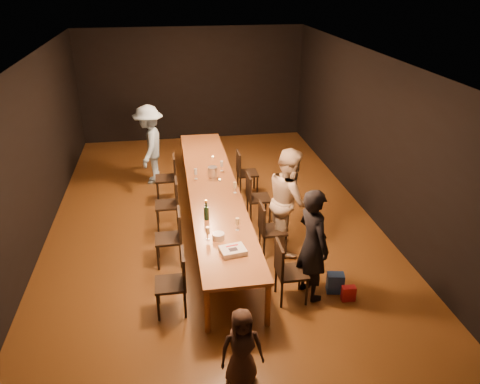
{
  "coord_description": "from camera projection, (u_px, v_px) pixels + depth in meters",
  "views": [
    {
      "loc": [
        -0.74,
        -7.68,
        4.32
      ],
      "look_at": [
        0.36,
        -0.82,
        1.0
      ],
      "focal_mm": 35.0,
      "sensor_mm": 36.0,
      "label": 1
    }
  ],
  "objects": [
    {
      "name": "birthday_cake",
      "position": [
        233.0,
        251.0,
        6.48
      ],
      "size": [
        0.39,
        0.33,
        0.08
      ],
      "rotation": [
        0.0,
        0.0,
        0.17
      ],
      "color": "white",
      "rests_on": "table"
    },
    {
      "name": "champagne_bottle",
      "position": [
        206.0,
        210.0,
        7.3
      ],
      "size": [
        0.09,
        0.09,
        0.34
      ],
      "primitive_type": null,
      "rotation": [
        0.0,
        0.0,
        0.18
      ],
      "color": "black",
      "rests_on": "table"
    },
    {
      "name": "ground",
      "position": [
        214.0,
        223.0,
        8.8
      ],
      "size": [
        10.0,
        10.0,
        0.0
      ],
      "primitive_type": "plane",
      "color": "#452611",
      "rests_on": "ground"
    },
    {
      "name": "table",
      "position": [
        213.0,
        189.0,
        8.5
      ],
      "size": [
        0.9,
        6.0,
        0.75
      ],
      "color": "brown",
      "rests_on": "ground"
    },
    {
      "name": "chair_left_0",
      "position": [
        170.0,
        283.0,
        6.34
      ],
      "size": [
        0.42,
        0.42,
        0.93
      ],
      "primitive_type": null,
      "rotation": [
        0.0,
        0.0,
        1.57
      ],
      "color": "black",
      "rests_on": "ground"
    },
    {
      "name": "wineglass_0",
      "position": [
        208.0,
        233.0,
        6.78
      ],
      "size": [
        0.06,
        0.06,
        0.21
      ],
      "primitive_type": null,
      "color": "beige",
      "rests_on": "table"
    },
    {
      "name": "chair_right_2",
      "position": [
        259.0,
        197.0,
        8.73
      ],
      "size": [
        0.42,
        0.42,
        0.93
      ],
      "primitive_type": null,
      "rotation": [
        0.0,
        0.0,
        -1.57
      ],
      "color": "black",
      "rests_on": "ground"
    },
    {
      "name": "tealight_far",
      "position": [
        213.0,
        157.0,
        9.77
      ],
      "size": [
        0.05,
        0.05,
        0.03
      ],
      "primitive_type": "cylinder",
      "color": "#B2B7B2",
      "rests_on": "table"
    },
    {
      "name": "plate_stack",
      "position": [
        218.0,
        236.0,
        6.81
      ],
      "size": [
        0.22,
        0.22,
        0.1
      ],
      "primitive_type": "cylinder",
      "rotation": [
        0.0,
        0.0,
        -0.27
      ],
      "color": "white",
      "rests_on": "table"
    },
    {
      "name": "chair_right_3",
      "position": [
        247.0,
        173.0,
        9.8
      ],
      "size": [
        0.42,
        0.42,
        0.93
      ],
      "primitive_type": null,
      "rotation": [
        0.0,
        0.0,
        -1.57
      ],
      "color": "black",
      "rests_on": "ground"
    },
    {
      "name": "gift_bag_blue",
      "position": [
        335.0,
        283.0,
        6.87
      ],
      "size": [
        0.27,
        0.21,
        0.31
      ],
      "primitive_type": "cube",
      "rotation": [
        0.0,
        0.0,
        -0.2
      ],
      "color": "#2954B2",
      "rests_on": "ground"
    },
    {
      "name": "chair_right_1",
      "position": [
        273.0,
        229.0,
        7.66
      ],
      "size": [
        0.42,
        0.42,
        0.93
      ],
      "primitive_type": null,
      "rotation": [
        0.0,
        0.0,
        -1.57
      ],
      "color": "black",
      "rests_on": "ground"
    },
    {
      "name": "woman_birthday",
      "position": [
        313.0,
        244.0,
        6.52
      ],
      "size": [
        0.57,
        0.71,
        1.69
      ],
      "primitive_type": "imported",
      "rotation": [
        0.0,
        0.0,
        1.87
      ],
      "color": "black",
      "rests_on": "ground"
    },
    {
      "name": "tealight_near",
      "position": [
        240.0,
        248.0,
        6.58
      ],
      "size": [
        0.05,
        0.05,
        0.03
      ],
      "primitive_type": "cylinder",
      "color": "#B2B7B2",
      "rests_on": "table"
    },
    {
      "name": "room_shell",
      "position": [
        211.0,
        116.0,
        7.91
      ],
      "size": [
        6.04,
        10.04,
        3.02
      ],
      "color": "black",
      "rests_on": "ground"
    },
    {
      "name": "man_blue",
      "position": [
        150.0,
        145.0,
        10.15
      ],
      "size": [
        0.79,
        1.2,
        1.74
      ],
      "primitive_type": "imported",
      "rotation": [
        0.0,
        0.0,
        -1.71
      ],
      "color": "#82A7C8",
      "rests_on": "ground"
    },
    {
      "name": "wineglass_1",
      "position": [
        237.0,
        224.0,
        7.02
      ],
      "size": [
        0.06,
        0.06,
        0.21
      ],
      "primitive_type": null,
      "color": "beige",
      "rests_on": "table"
    },
    {
      "name": "wineglass_3",
      "position": [
        235.0,
        187.0,
        8.2
      ],
      "size": [
        0.06,
        0.06,
        0.21
      ],
      "primitive_type": null,
      "color": "beige",
      "rests_on": "table"
    },
    {
      "name": "ice_bucket",
      "position": [
        213.0,
        172.0,
        8.84
      ],
      "size": [
        0.23,
        0.23,
        0.2
      ],
      "primitive_type": "cylinder",
      "rotation": [
        0.0,
        0.0,
        0.29
      ],
      "color": "silver",
      "rests_on": "table"
    },
    {
      "name": "wineglass_5",
      "position": [
        222.0,
        166.0,
        9.1
      ],
      "size": [
        0.06,
        0.06,
        0.21
      ],
      "primitive_type": null,
      "color": "silver",
      "rests_on": "table"
    },
    {
      "name": "chair_left_2",
      "position": [
        167.0,
        204.0,
        8.48
      ],
      "size": [
        0.42,
        0.42,
        0.93
      ],
      "primitive_type": null,
      "rotation": [
        0.0,
        0.0,
        1.57
      ],
      "color": "black",
      "rests_on": "ground"
    },
    {
      "name": "chair_right_0",
      "position": [
        292.0,
        272.0,
        6.59
      ],
      "size": [
        0.42,
        0.42,
        0.93
      ],
      "primitive_type": null,
      "rotation": [
        0.0,
        0.0,
        -1.57
      ],
      "color": "black",
      "rests_on": "ground"
    },
    {
      "name": "gift_bag_red",
      "position": [
        348.0,
        293.0,
        6.7
      ],
      "size": [
        0.2,
        0.12,
        0.23
      ],
      "primitive_type": "cube",
      "rotation": [
        0.0,
        0.0,
        -0.06
      ],
      "color": "#B31A25",
      "rests_on": "ground"
    },
    {
      "name": "chair_left_1",
      "position": [
        168.0,
        238.0,
        7.41
      ],
      "size": [
        0.42,
        0.42,
        0.93
      ],
      "primitive_type": null,
      "rotation": [
        0.0,
        0.0,
        1.57
      ],
      "color": "black",
      "rests_on": "ground"
    },
    {
      "name": "wineglass_2",
      "position": [
        206.0,
        210.0,
        7.44
      ],
      "size": [
        0.06,
        0.06,
        0.21
      ],
      "primitive_type": null,
      "color": "silver",
      "rests_on": "table"
    },
    {
      "name": "woman_tan",
      "position": [
        289.0,
        200.0,
        7.67
      ],
      "size": [
        0.73,
        0.91,
        1.79
      ],
      "primitive_type": "imported",
      "rotation": [
        0.0,
        0.0,
        1.5
      ],
      "color": "beige",
      "rests_on": "ground"
    },
    {
      "name": "child",
      "position": [
        242.0,
        348.0,
        5.2
      ],
      "size": [
        0.51,
        0.34,
        1.01
      ],
      "primitive_type": "imported",
      "rotation": [
        0.0,
        0.0,
        0.04
      ],
      "color": "#3C2921",
      "rests_on": "ground"
    },
    {
      "name": "chair_left_3",
      "position": [
        166.0,
        178.0,
        9.55
      ],
      "size": [
        0.42,
        0.42,
        0.93
      ],
      "primitive_type": null,
      "rotation": [
        0.0,
        0.0,
        1.57
      ],
      "color": "black",
      "rests_on": "ground"
    },
    {
      "name": "wineglass_4",
      "position": [
        196.0,
        174.0,
        8.75
      ],
      "size": [
        0.06,
        0.06,
        0.21
      ],
      "primitive_type": null,
      "color": "silver",
      "rests_on": "table"
    },
    {
      "name": "tealight_mid",
      "position": [
        220.0,
        180.0,
        8.71
      ],
      "size": [
        0.05,
        0.05,
        0.03
      ],
      "primitive_type": "cylinder",
      "color": "#B2B7B2",
      "rests_on": "table"
    }
  ]
}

